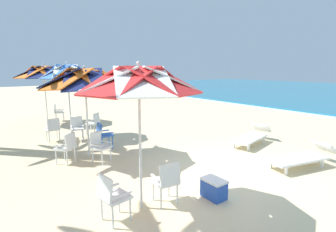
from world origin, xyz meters
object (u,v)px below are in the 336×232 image
(plastic_chair_0, at_px, (112,195))
(plastic_chair_8, at_px, (58,111))
(plastic_chair_4, at_px, (99,145))
(sun_lounger_1, at_px, (252,136))
(plastic_chair_1, at_px, (167,180))
(beach_umbrella_0, at_px, (139,81))
(plastic_chair_6, at_px, (94,122))
(sun_lounger_0, at_px, (303,157))
(plastic_chair_3, at_px, (67,146))
(beach_umbrella_2, at_px, (67,73))
(cooler_box, at_px, (214,188))
(plastic_chair_7, at_px, (53,128))
(plastic_chair_2, at_px, (103,134))
(plastic_chair_5, at_px, (77,127))
(beach_umbrella_3, at_px, (44,73))
(beach_umbrella_1, at_px, (85,79))

(plastic_chair_0, xyz_separation_m, plastic_chair_8, (-9.75, 1.39, 0.00))
(plastic_chair_4, relative_size, plastic_chair_8, 1.00)
(sun_lounger_1, bearing_deg, plastic_chair_1, -72.33)
(beach_umbrella_0, xyz_separation_m, plastic_chair_6, (-5.96, 1.28, -1.90))
(plastic_chair_8, xyz_separation_m, sun_lounger_0, (10.41, 3.80, -0.22))
(plastic_chair_3, xyz_separation_m, plastic_chair_8, (-6.42, 1.25, 0.00))
(sun_lounger_0, bearing_deg, beach_umbrella_2, -148.50)
(plastic_chair_6, bearing_deg, beach_umbrella_0, -12.10)
(plastic_chair_0, bearing_deg, cooler_box, 77.79)
(plastic_chair_4, xyz_separation_m, plastic_chair_8, (-6.83, 0.48, 0.00))
(beach_umbrella_2, height_order, plastic_chair_8, beach_umbrella_2)
(beach_umbrella_2, bearing_deg, plastic_chair_0, -9.52)
(plastic_chair_7, distance_m, plastic_chair_8, 3.98)
(cooler_box, bearing_deg, plastic_chair_7, -165.12)
(plastic_chair_2, xyz_separation_m, plastic_chair_4, (1.13, -0.58, 0.00))
(plastic_chair_8, bearing_deg, plastic_chair_0, -8.14)
(plastic_chair_1, distance_m, plastic_chair_5, 5.68)
(sun_lounger_1, relative_size, cooler_box, 4.46)
(plastic_chair_3, relative_size, beach_umbrella_2, 0.30)
(sun_lounger_0, bearing_deg, plastic_chair_2, -141.83)
(plastic_chair_6, relative_size, beach_umbrella_3, 0.31)
(plastic_chair_1, relative_size, plastic_chair_6, 1.00)
(plastic_chair_0, distance_m, beach_umbrella_3, 9.73)
(plastic_chair_2, distance_m, beach_umbrella_3, 5.81)
(plastic_chair_6, xyz_separation_m, plastic_chair_8, (-3.69, -0.51, 0.00))
(beach_umbrella_1, relative_size, plastic_chair_3, 3.12)
(beach_umbrella_0, distance_m, sun_lounger_1, 5.85)
(beach_umbrella_0, bearing_deg, beach_umbrella_2, 176.18)
(plastic_chair_2, xyz_separation_m, plastic_chair_7, (-1.87, -1.16, 0.00))
(plastic_chair_6, bearing_deg, plastic_chair_2, -11.67)
(plastic_chair_3, relative_size, plastic_chair_7, 1.00)
(plastic_chair_5, bearing_deg, plastic_chair_8, 175.92)
(plastic_chair_3, height_order, cooler_box, plastic_chair_3)
(plastic_chair_0, height_order, sun_lounger_0, plastic_chair_0)
(plastic_chair_0, bearing_deg, plastic_chair_7, 176.79)
(plastic_chair_7, relative_size, cooler_box, 1.73)
(plastic_chair_1, relative_size, sun_lounger_0, 0.39)
(beach_umbrella_1, height_order, plastic_chair_2, beach_umbrella_1)
(sun_lounger_0, height_order, sun_lounger_1, same)
(plastic_chair_3, bearing_deg, sun_lounger_1, 72.00)
(plastic_chair_0, relative_size, sun_lounger_1, 0.39)
(beach_umbrella_1, height_order, cooler_box, beach_umbrella_1)
(plastic_chair_6, height_order, beach_umbrella_3, beach_umbrella_3)
(beach_umbrella_2, distance_m, sun_lounger_0, 8.27)
(plastic_chair_7, bearing_deg, plastic_chair_3, -4.17)
(plastic_chair_6, bearing_deg, plastic_chair_4, -17.48)
(beach_umbrella_0, height_order, plastic_chair_7, beach_umbrella_0)
(plastic_chair_3, distance_m, beach_umbrella_2, 3.54)
(beach_umbrella_2, bearing_deg, beach_umbrella_3, -176.68)
(plastic_chair_1, height_order, beach_umbrella_1, beach_umbrella_1)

